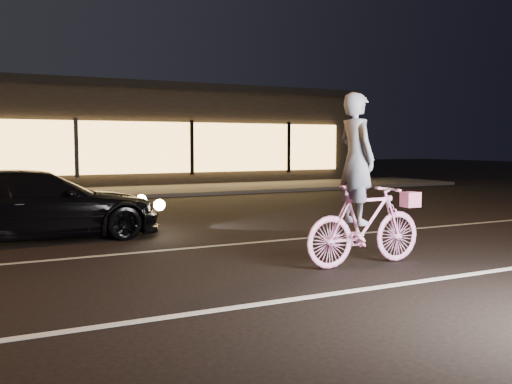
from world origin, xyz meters
TOP-DOWN VIEW (x-y plane):
  - ground at (0.00, 0.00)m, footprint 90.00×90.00m
  - lane_stripe_near at (0.00, -1.50)m, footprint 60.00×0.12m
  - lane_stripe_far at (0.00, 2.00)m, footprint 60.00×0.10m
  - sidewalk at (0.00, 13.00)m, footprint 30.00×4.00m
  - storefront at (0.00, 18.97)m, footprint 25.40×8.42m
  - cyclist at (1.43, -0.39)m, footprint 1.95×0.67m
  - sedan at (-2.48, 4.02)m, footprint 4.45×1.89m

SIDE VIEW (x-z plane):
  - ground at x=0.00m, z-range 0.00..0.00m
  - lane_stripe_near at x=0.00m, z-range 0.00..0.01m
  - lane_stripe_far at x=0.00m, z-range 0.00..0.01m
  - sidewalk at x=0.00m, z-range 0.00..0.12m
  - sedan at x=-2.48m, z-range 0.00..1.28m
  - cyclist at x=1.43m, z-range -0.35..2.10m
  - storefront at x=0.00m, z-range 0.05..4.25m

